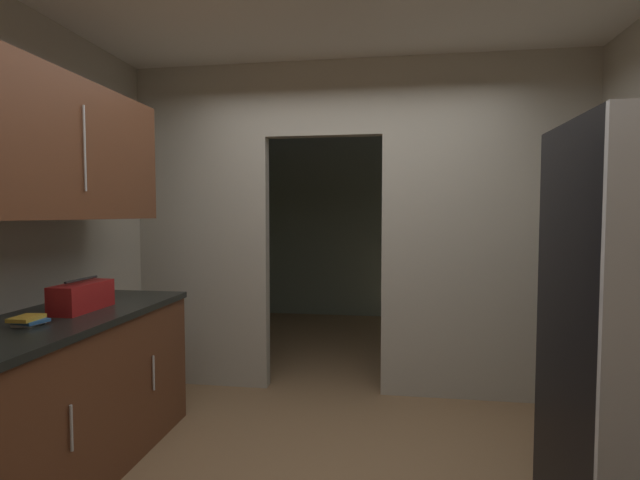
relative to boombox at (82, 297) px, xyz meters
The scene contains 6 objects.
kitchen_partition 2.12m from the boombox, 41.87° to the left, with size 3.72×0.12×2.73m.
adjoining_room_shell 3.76m from the boombox, 66.71° to the left, with size 3.72×3.02×2.73m.
lower_cabinet_run 0.56m from the boombox, 100.40° to the right, with size 0.70×1.75×0.92m.
upper_cabinet_counterside 0.85m from the boombox, 100.40° to the right, with size 0.36×1.57×0.76m.
boombox is the anchor object (origin of this frame).
book_stack 0.38m from the boombox, 94.06° to the right, with size 0.15×0.16×0.05m.
Camera 1 is at (0.29, -2.31, 1.48)m, focal length 26.16 mm.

